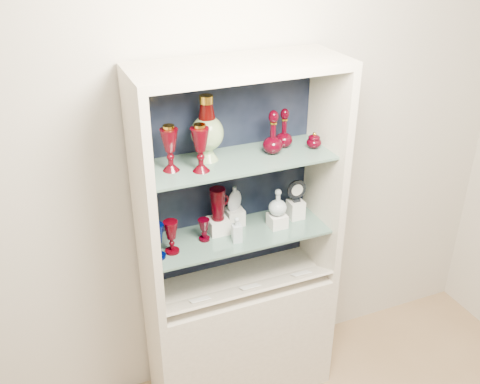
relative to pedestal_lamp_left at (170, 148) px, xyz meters
name	(u,v)px	position (x,y,z in m)	size (l,w,h in m)	color
wall_back	(224,157)	(0.33, 0.20, -0.18)	(3.50, 0.02, 2.80)	beige
cabinet_base	(240,335)	(0.33, -0.02, -1.20)	(1.00, 0.40, 0.75)	beige
cabinet_back_panel	(226,172)	(0.33, 0.17, -0.25)	(0.98, 0.02, 1.15)	black
cabinet_side_left	(144,206)	(-0.15, -0.02, -0.25)	(0.04, 0.40, 1.15)	beige
cabinet_side_right	(325,171)	(0.81, -0.02, -0.25)	(0.04, 0.40, 1.15)	beige
cabinet_top_cap	(240,67)	(0.33, -0.02, 0.34)	(1.00, 0.40, 0.04)	beige
shelf_lower	(239,234)	(0.33, 0.00, -0.54)	(0.92, 0.34, 0.01)	slate
shelf_upper	(238,160)	(0.33, 0.00, -0.12)	(0.92, 0.34, 0.01)	slate
label_ledge	(248,289)	(0.33, -0.13, -0.80)	(0.92, 0.18, 0.01)	beige
label_card_0	(301,273)	(0.64, -0.13, -0.78)	(0.10, 0.07, 0.00)	white
label_card_1	(200,299)	(0.07, -0.13, -0.78)	(0.10, 0.07, 0.00)	white
label_card_2	(250,287)	(0.34, -0.13, -0.78)	(0.10, 0.07, 0.00)	white
pedestal_lamp_left	(170,148)	(0.00, 0.00, 0.00)	(0.08, 0.08, 0.22)	#430007
pedestal_lamp_right	(200,148)	(0.13, -0.06, 0.00)	(0.09, 0.09, 0.23)	#430007
enamel_urn	(207,129)	(0.20, 0.05, 0.05)	(0.15, 0.15, 0.32)	#094F1E
ruby_decanter_a	(284,126)	(0.60, 0.05, 0.00)	(0.09, 0.09, 0.23)	#40000C
ruby_decanter_b	(273,131)	(0.51, 0.00, 0.01)	(0.10, 0.10, 0.23)	#40000C
lidded_bowl	(314,140)	(0.73, -0.02, -0.07)	(0.08, 0.08, 0.09)	#40000C
cobalt_goblet	(157,241)	(-0.11, -0.05, -0.44)	(0.08, 0.08, 0.18)	#00063D
ruby_goblet_tall	(171,237)	(-0.03, -0.04, -0.44)	(0.07, 0.07, 0.17)	#430007
ruby_goblet_small	(204,230)	(0.15, 0.01, -0.47)	(0.06, 0.06, 0.12)	#40000C
riser_ruby_pitcher	(218,225)	(0.24, 0.05, -0.49)	(0.10, 0.10, 0.08)	silver
ruby_pitcher	(218,204)	(0.24, 0.05, -0.36)	(0.13, 0.08, 0.17)	#430007
clear_square_bottle	(237,229)	(0.30, -0.07, -0.46)	(0.05, 0.05, 0.14)	#A6B9C2
riser_flat_flask	(235,217)	(0.35, 0.09, -0.48)	(0.09, 0.09, 0.09)	silver
flat_flask	(234,198)	(0.35, 0.09, -0.37)	(0.10, 0.04, 0.14)	#B3BCC6
riser_clear_round_decanter	(277,220)	(0.55, -0.02, -0.49)	(0.09, 0.09, 0.07)	silver
clear_round_decanter	(278,203)	(0.55, -0.02, -0.39)	(0.09, 0.09, 0.14)	#A6B9C2
riser_cameo_medallion	(296,209)	(0.68, 0.03, -0.48)	(0.08, 0.08, 0.10)	silver
cameo_medallion	(297,191)	(0.68, 0.03, -0.37)	(0.11, 0.04, 0.13)	black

